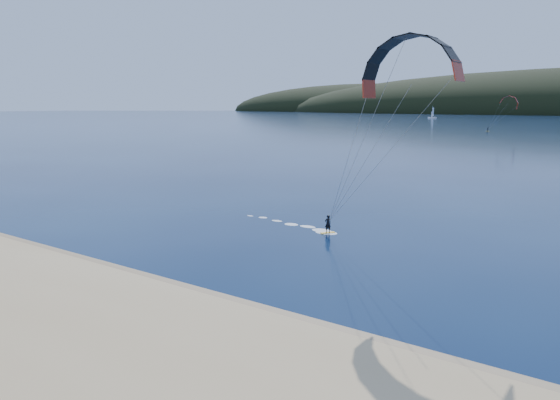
% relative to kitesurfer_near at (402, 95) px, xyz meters
% --- Properties ---
extents(ground, '(1800.00, 1800.00, 0.00)m').
position_rel_kitesurfer_near_xyz_m(ground, '(-6.60, -16.52, -11.33)').
color(ground, '#071636').
rests_on(ground, ground).
extents(wet_sand, '(220.00, 2.50, 0.10)m').
position_rel_kitesurfer_near_xyz_m(wet_sand, '(-6.60, -12.02, -11.28)').
color(wet_sand, '#957757').
rests_on(wet_sand, ground).
extents(kitesurfer_near, '(23.09, 8.68, 15.11)m').
position_rel_kitesurfer_near_xyz_m(kitesurfer_near, '(0.00, 0.00, 0.00)').
color(kitesurfer_near, yellow).
rests_on(kitesurfer_near, ground).
extents(kitesurfer_far, '(12.76, 5.54, 14.25)m').
position_rel_kitesurfer_near_xyz_m(kitesurfer_far, '(-35.65, 192.11, -0.67)').
color(kitesurfer_far, yellow).
rests_on(kitesurfer_far, ground).
extents(sailboat, '(7.26, 4.57, 10.16)m').
position_rel_kitesurfer_near_xyz_m(sailboat, '(-136.07, 389.50, -10.58)').
color(sailboat, white).
rests_on(sailboat, ground).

